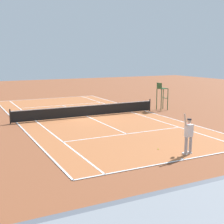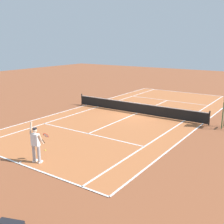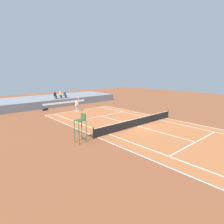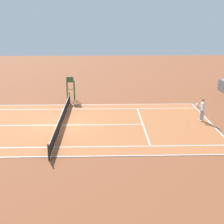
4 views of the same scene
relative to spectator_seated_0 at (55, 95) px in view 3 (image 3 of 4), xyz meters
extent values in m
plane|color=brown|center=(1.00, -17.90, -1.86)|extent=(80.00, 80.00, 0.00)
cube|color=#B76638|center=(1.00, -17.90, -1.85)|extent=(10.98, 23.78, 0.02)
cube|color=white|center=(1.00, -6.01, -1.83)|extent=(10.98, 0.10, 0.01)
cube|color=white|center=(-4.49, -17.90, -1.83)|extent=(0.10, 23.78, 0.01)
cube|color=white|center=(6.49, -17.90, -1.83)|extent=(0.10, 23.78, 0.01)
cube|color=white|center=(-3.11, -17.90, -1.83)|extent=(0.10, 23.78, 0.01)
cube|color=white|center=(5.11, -17.90, -1.83)|extent=(0.10, 23.78, 0.01)
cube|color=white|center=(1.00, -11.50, -1.83)|extent=(8.22, 0.10, 0.01)
cube|color=white|center=(1.00, -24.30, -1.83)|extent=(8.22, 0.10, 0.01)
cube|color=white|center=(1.00, -17.90, -1.83)|extent=(0.10, 12.80, 0.01)
cube|color=white|center=(1.00, -6.11, -1.83)|extent=(0.10, 0.20, 0.01)
cylinder|color=black|center=(-4.94, -17.90, -1.32)|extent=(0.10, 0.10, 1.07)
cylinder|color=black|center=(6.94, -17.90, -1.32)|extent=(0.10, 0.10, 1.07)
cube|color=black|center=(1.00, -17.90, -1.38)|extent=(11.78, 0.02, 0.84)
cube|color=white|center=(1.00, -17.90, -0.96)|extent=(11.78, 0.03, 0.06)
cube|color=#565B66|center=(1.00, -1.35, -1.23)|extent=(22.43, 0.24, 1.25)
cube|color=silver|center=(1.00, -1.48, -1.17)|extent=(7.85, 0.01, 0.32)
cube|color=gray|center=(1.00, 2.97, -1.23)|extent=(22.43, 8.40, 1.25)
cube|color=#474C56|center=(0.00, 0.02, -0.20)|extent=(0.44, 0.44, 0.06)
cube|color=#474C56|center=(0.00, 0.22, 0.05)|extent=(0.44, 0.06, 0.44)
cylinder|color=#4C4C51|center=(0.18, -0.13, -0.42)|extent=(0.04, 0.04, 0.38)
cylinder|color=#4C4C51|center=(-0.18, -0.13, -0.42)|extent=(0.04, 0.04, 0.38)
cube|color=#2D2D33|center=(0.00, -0.08, -0.12)|extent=(0.34, 0.44, 0.16)
cube|color=#2D2D33|center=(0.00, -0.28, -0.39)|extent=(0.30, 0.14, 0.44)
cube|color=black|center=(0.00, 0.08, 0.17)|extent=(0.36, 0.22, 0.52)
sphere|color=brown|center=(0.00, 0.08, 0.54)|extent=(0.20, 0.20, 0.20)
cylinder|color=black|center=(0.00, 0.08, 0.63)|extent=(0.19, 0.19, 0.05)
cube|color=#474C56|center=(0.98, 0.02, -0.20)|extent=(0.44, 0.44, 0.06)
cube|color=#474C56|center=(0.98, 0.22, 0.05)|extent=(0.44, 0.06, 0.44)
cylinder|color=#4C4C51|center=(1.15, -0.13, -0.42)|extent=(0.04, 0.04, 0.38)
cylinder|color=#4C4C51|center=(0.80, -0.13, -0.42)|extent=(0.04, 0.04, 0.38)
cube|color=#2D2D33|center=(0.98, -0.08, -0.12)|extent=(0.34, 0.44, 0.16)
cube|color=#2D2D33|center=(0.98, -0.28, -0.39)|extent=(0.30, 0.14, 0.44)
cube|color=yellow|center=(0.98, 0.08, 0.17)|extent=(0.36, 0.22, 0.52)
sphere|color=beige|center=(0.98, 0.08, 0.54)|extent=(0.20, 0.20, 0.20)
cylinder|color=white|center=(0.98, 0.08, 0.63)|extent=(0.19, 0.19, 0.05)
cube|color=#474C56|center=(1.86, 0.02, -0.20)|extent=(0.44, 0.44, 0.06)
cube|color=#474C56|center=(1.86, 0.22, 0.05)|extent=(0.44, 0.06, 0.44)
cylinder|color=#4C4C51|center=(2.03, -0.13, -0.42)|extent=(0.04, 0.04, 0.38)
cylinder|color=#4C4C51|center=(1.68, -0.13, -0.42)|extent=(0.04, 0.04, 0.38)
cube|color=#2D2D33|center=(1.86, -0.08, -0.12)|extent=(0.34, 0.44, 0.16)
cube|color=#2D2D33|center=(1.86, -0.28, -0.39)|extent=(0.30, 0.14, 0.44)
cube|color=#2D4CA8|center=(1.86, 0.08, 0.17)|extent=(0.36, 0.22, 0.52)
sphere|color=brown|center=(1.86, 0.08, 0.54)|extent=(0.20, 0.20, 0.20)
cylinder|color=white|center=(1.86, 0.08, 0.63)|extent=(0.19, 0.19, 0.05)
cylinder|color=#9E9EA3|center=(0.44, -6.56, -1.40)|extent=(0.15, 0.15, 0.92)
cylinder|color=#9E9EA3|center=(0.12, -6.60, -1.40)|extent=(0.15, 0.15, 0.92)
cube|color=white|center=(0.44, -6.62, -1.81)|extent=(0.16, 0.29, 0.10)
cube|color=white|center=(0.13, -6.66, -1.81)|extent=(0.16, 0.29, 0.10)
cube|color=white|center=(0.28, -6.58, -0.64)|extent=(0.43, 0.30, 0.60)
sphere|color=beige|center=(0.28, -6.58, -0.17)|extent=(0.22, 0.22, 0.22)
cylinder|color=black|center=(0.28, -6.58, -0.08)|extent=(0.21, 0.21, 0.06)
cylinder|color=beige|center=(0.54, -6.57, -0.08)|extent=(0.12, 0.22, 0.61)
cylinder|color=beige|center=(0.04, -6.72, -0.62)|extent=(0.14, 0.34, 0.56)
cylinder|color=black|center=(0.01, -6.84, -0.75)|extent=(0.06, 0.19, 0.25)
torus|color=red|center=(0.01, -7.02, -0.49)|extent=(0.33, 0.24, 0.26)
cylinder|color=silver|center=(0.01, -7.02, -0.49)|extent=(0.29, 0.20, 0.22)
sphere|color=#D1E533|center=(1.13, -7.91, -1.82)|extent=(0.07, 0.07, 0.07)
cylinder|color=#2D562D|center=(-6.61, -18.25, -0.91)|extent=(0.07, 0.07, 1.90)
cylinder|color=#2D562D|center=(-6.61, -17.55, -0.91)|extent=(0.07, 0.07, 1.90)
cylinder|color=#2D562D|center=(-5.91, -18.25, -0.91)|extent=(0.07, 0.07, 1.90)
cylinder|color=#2D562D|center=(-5.91, -17.55, -0.91)|extent=(0.07, 0.07, 1.90)
cube|color=#2D562D|center=(-6.26, -17.90, 0.07)|extent=(0.70, 0.70, 0.06)
cube|color=#2D562D|center=(-5.91, -17.90, 0.34)|extent=(0.06, 0.70, 0.48)
cube|color=#2D562D|center=(-6.57, -17.90, -0.81)|extent=(0.10, 0.70, 0.04)
cube|color=black|center=(-3.02, -2.63, -1.70)|extent=(0.90, 0.59, 0.32)
cylinder|color=black|center=(-3.42, -2.77, -1.70)|extent=(0.16, 0.32, 0.32)
cylinder|color=black|center=(-2.62, -2.49, -1.70)|extent=(0.16, 0.32, 0.32)
camera|label=1|loc=(10.38, 5.12, 2.99)|focal=50.66mm
camera|label=2|loc=(-10.01, 1.91, 3.98)|focal=44.78mm
camera|label=3|loc=(-14.16, -30.73, 3.91)|focal=30.05mm
camera|label=4|loc=(23.41, -14.55, 6.65)|focal=48.58mm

